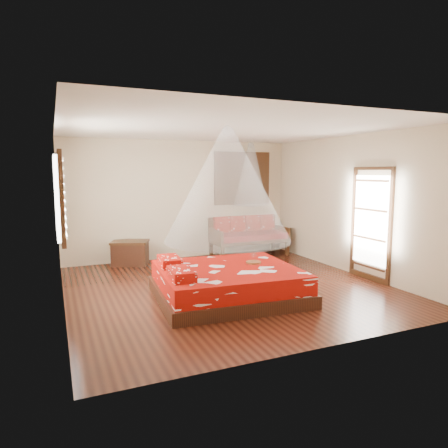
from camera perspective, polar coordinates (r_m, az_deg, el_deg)
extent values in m
cube|color=black|center=(7.31, 0.54, -9.03)|extent=(5.50, 5.50, 0.02)
cube|color=white|center=(7.04, 0.57, 13.53)|extent=(5.50, 5.50, 0.02)
cube|color=beige|center=(6.44, -22.52, 0.96)|extent=(0.02, 5.50, 2.80)
cube|color=beige|center=(8.53, 17.78, 2.64)|extent=(0.02, 5.50, 2.80)
cube|color=beige|center=(9.62, -6.12, 3.47)|extent=(5.50, 0.02, 2.80)
cube|color=beige|center=(4.67, 14.40, -1.00)|extent=(5.50, 0.02, 2.80)
cube|color=black|center=(6.71, 0.51, -9.58)|extent=(2.44, 2.24, 0.20)
cube|color=#950C04|center=(6.64, 0.51, -7.52)|extent=(2.34, 2.13, 0.30)
cube|color=#950C04|center=(5.94, -6.11, -7.12)|extent=(0.37, 0.63, 0.15)
cube|color=#950C04|center=(6.77, -7.78, -5.31)|extent=(0.37, 0.63, 0.15)
cube|color=black|center=(9.26, -0.24, -4.08)|extent=(0.08, 0.08, 0.42)
cube|color=black|center=(10.07, 9.03, -3.23)|extent=(0.08, 0.08, 0.42)
cube|color=black|center=(9.91, -1.87, -3.31)|extent=(0.08, 0.08, 0.42)
cube|color=black|center=(10.67, 6.97, -2.59)|extent=(0.08, 0.08, 0.42)
cube|color=black|center=(9.92, 3.63, -2.32)|extent=(1.88, 0.84, 0.08)
cube|color=maroon|center=(9.90, 3.64, -1.69)|extent=(1.82, 0.78, 0.14)
cube|color=black|center=(10.21, 2.68, -0.39)|extent=(1.88, 0.06, 0.55)
cube|color=black|center=(9.52, -1.20, -1.74)|extent=(0.06, 0.84, 0.30)
cube|color=black|center=(10.32, 8.10, -1.09)|extent=(0.06, 0.84, 0.30)
cube|color=#950C04|center=(9.83, -0.29, -0.16)|extent=(0.40, 0.20, 0.41)
cube|color=#950C04|center=(10.00, 1.91, -0.04)|extent=(0.40, 0.20, 0.41)
cube|color=#950C04|center=(10.18, 4.04, 0.09)|extent=(0.40, 0.20, 0.41)
cube|color=#950C04|center=(10.38, 6.09, 0.20)|extent=(0.40, 0.20, 0.41)
cube|color=black|center=(9.17, -13.24, -4.17)|extent=(0.89, 0.77, 0.49)
cube|color=black|center=(9.12, -13.29, -2.51)|extent=(0.94, 0.82, 0.05)
cube|color=black|center=(10.15, 2.62, 6.54)|extent=(1.52, 0.06, 1.32)
cube|color=black|center=(10.14, 2.65, 6.54)|extent=(1.35, 0.04, 1.10)
cube|color=black|center=(6.62, -22.33, 3.73)|extent=(0.08, 1.74, 1.34)
cube|color=white|center=(6.62, -21.98, 3.75)|extent=(0.04, 1.54, 1.10)
cube|color=black|center=(8.10, 20.25, -0.20)|extent=(0.08, 1.02, 2.16)
cube|color=white|center=(8.07, 20.18, 0.50)|extent=(0.03, 0.82, 1.70)
cylinder|color=brown|center=(6.93, 4.24, -5.48)|extent=(0.26, 0.26, 0.03)
cone|color=white|center=(6.41, 0.53, 5.53)|extent=(2.06, 2.06, 1.80)
cone|color=white|center=(9.73, 3.85, 7.08)|extent=(0.82, 0.82, 1.50)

